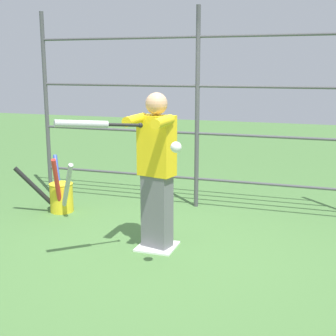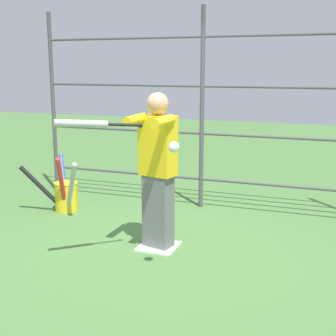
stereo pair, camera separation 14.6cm
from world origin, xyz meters
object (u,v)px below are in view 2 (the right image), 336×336
(softball_in_flight, at_px, (174,147))
(bat_bucket, at_px, (65,194))
(batter, at_px, (157,166))
(baseball_bat_swinging, at_px, (89,124))

(softball_in_flight, bearing_deg, bat_bucket, -36.17)
(batter, bearing_deg, softball_in_flight, 120.97)
(baseball_bat_swinging, height_order, bat_bucket, baseball_bat_swinging)
(baseball_bat_swinging, xyz_separation_m, bat_bucket, (1.30, -1.54, -1.17))
(batter, xyz_separation_m, baseball_bat_swinging, (0.35, 0.76, 0.52))
(batter, height_order, baseball_bat_swinging, batter)
(baseball_bat_swinging, bearing_deg, softball_in_flight, -179.59)
(bat_bucket, bearing_deg, baseball_bat_swinging, 130.10)
(batter, distance_m, baseball_bat_swinging, 0.98)
(baseball_bat_swinging, bearing_deg, batter, -114.97)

